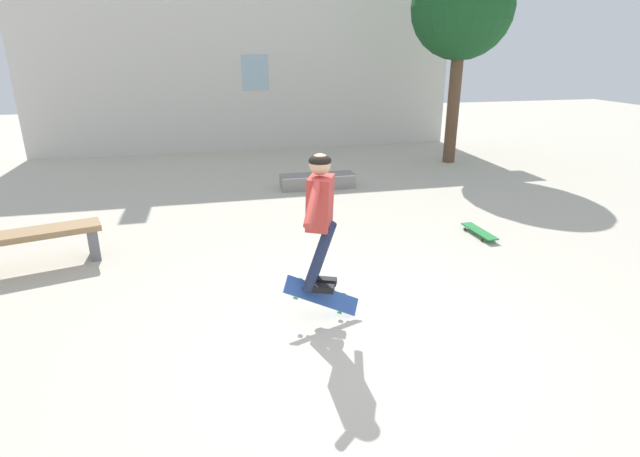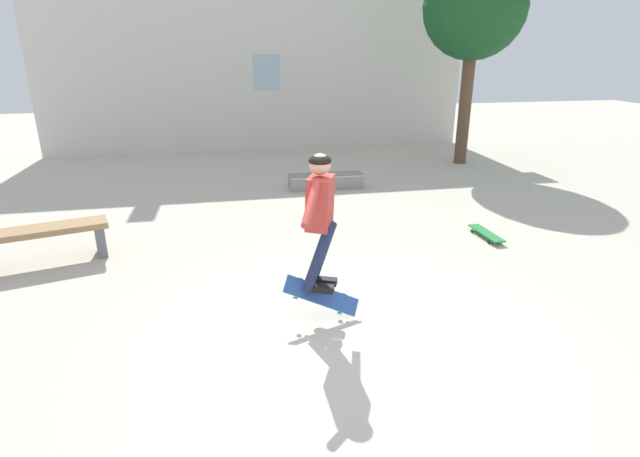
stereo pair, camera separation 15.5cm
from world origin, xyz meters
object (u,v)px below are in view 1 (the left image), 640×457
park_bench (32,241)px  skateboard_resting (479,231)px  skate_ledge (317,181)px  skater (320,210)px  skateboard_flipping (322,296)px  tree_right (462,9)px

park_bench → skateboard_resting: size_ratio=2.18×
park_bench → skate_ledge: (4.46, 2.96, -0.22)m
skater → skateboard_flipping: skater is taller
skateboard_flipping → park_bench: bearing=151.0°
tree_right → skateboard_resting: 6.32m
skate_ledge → skateboard_resting: skate_ledge is taller
skateboard_flipping → skateboard_resting: size_ratio=1.06×
park_bench → skateboard_flipping: skateboard_flipping is taller
park_bench → skateboard_resting: 6.27m
skater → skate_ledge: bearing=100.9°
skate_ledge → park_bench: bearing=-145.5°
skate_ledge → skater: bearing=-101.8°
park_bench → skater: 4.03m
skater → skateboard_resting: skater is taller
skate_ledge → skateboard_flipping: bearing=-101.6°
skateboard_resting → park_bench: bearing=-94.5°
park_bench → skateboard_resting: bearing=-18.0°
park_bench → skater: size_ratio=1.20×
skateboard_flipping → skateboard_resting: (2.93, 1.86, -0.20)m
tree_right → skateboard_flipping: (-4.91, -6.76, -3.26)m
skate_ledge → skateboard_resting: 3.71m
tree_right → skateboard_resting: size_ratio=6.07×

